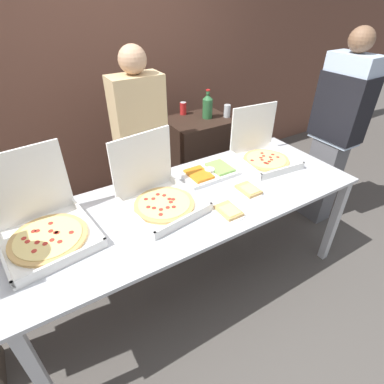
% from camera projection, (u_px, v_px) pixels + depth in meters
% --- Properties ---
extents(ground_plane, '(16.00, 16.00, 0.00)m').
position_uv_depth(ground_plane, '(192.00, 279.00, 2.52)').
color(ground_plane, '#514C47').
extents(brick_wall_behind, '(10.00, 0.06, 2.80)m').
position_uv_depth(brick_wall_behind, '(102.00, 66.00, 2.93)').
color(brick_wall_behind, brown).
rests_on(brick_wall_behind, ground_plane).
extents(buffet_table, '(2.41, 0.90, 0.84)m').
position_uv_depth(buffet_table, '(192.00, 208.00, 2.10)').
color(buffet_table, silver).
rests_on(buffet_table, ground_plane).
extents(pizza_box_near_left, '(0.54, 0.56, 0.48)m').
position_uv_depth(pizza_box_near_left, '(43.00, 225.00, 1.69)').
color(pizza_box_near_left, white).
rests_on(pizza_box_near_left, buffet_table).
extents(pizza_box_near_right, '(0.46, 0.48, 0.42)m').
position_uv_depth(pizza_box_near_right, '(263.00, 152.00, 2.46)').
color(pizza_box_near_right, white).
rests_on(pizza_box_near_right, buffet_table).
extents(pizza_box_far_right, '(0.51, 0.52, 0.44)m').
position_uv_depth(pizza_box_far_right, '(159.00, 194.00, 1.95)').
color(pizza_box_far_right, white).
rests_on(pizza_box_far_right, buffet_table).
extents(paper_plate_front_right, '(0.22, 0.22, 0.03)m').
position_uv_depth(paper_plate_front_right, '(229.00, 211.00, 1.91)').
color(paper_plate_front_right, white).
rests_on(paper_plate_front_right, buffet_table).
extents(paper_plate_front_center, '(0.21, 0.21, 0.03)m').
position_uv_depth(paper_plate_front_center, '(248.00, 190.00, 2.11)').
color(paper_plate_front_center, white).
rests_on(paper_plate_front_center, buffet_table).
extents(veggie_tray, '(0.43, 0.26, 0.05)m').
position_uv_depth(veggie_tray, '(209.00, 173.00, 2.29)').
color(veggie_tray, white).
rests_on(veggie_tray, buffet_table).
extents(sideboard_podium, '(0.64, 0.50, 0.96)m').
position_uv_depth(sideboard_podium, '(198.00, 162.00, 3.24)').
color(sideboard_podium, black).
rests_on(sideboard_podium, ground_plane).
extents(soda_bottle, '(0.10, 0.10, 0.28)m').
position_uv_depth(soda_bottle, '(208.00, 106.00, 2.94)').
color(soda_bottle, '#2D6638').
rests_on(soda_bottle, sideboard_podium).
extents(soda_can_silver, '(0.07, 0.07, 0.12)m').
position_uv_depth(soda_can_silver, '(227.00, 111.00, 2.99)').
color(soda_can_silver, silver).
rests_on(soda_can_silver, sideboard_podium).
extents(soda_can_colored, '(0.07, 0.07, 0.12)m').
position_uv_depth(soda_can_colored, '(183.00, 108.00, 3.06)').
color(soda_can_colored, red).
rests_on(soda_can_colored, sideboard_podium).
extents(person_guest_plaid, '(0.40, 0.22, 1.72)m').
position_uv_depth(person_guest_plaid, '(142.00, 151.00, 2.51)').
color(person_guest_plaid, black).
rests_on(person_guest_plaid, ground_plane).
extents(person_server_vest, '(0.24, 0.42, 1.80)m').
position_uv_depth(person_server_vest, '(337.00, 125.00, 2.68)').
color(person_server_vest, slate).
rests_on(person_server_vest, ground_plane).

